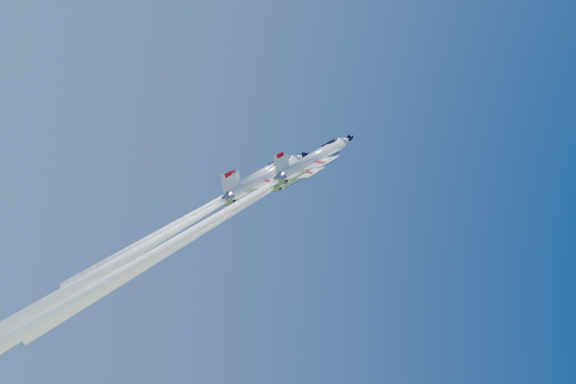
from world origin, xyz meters
name	(u,v)px	position (x,y,z in m)	size (l,w,h in m)	color
jet_lead	(217,222)	(-10.72, 1.50, 88.52)	(42.42, 14.10, 39.18)	silver
jet_left	(202,209)	(-12.57, 3.04, 90.55)	(32.47, 11.27, 29.22)	silver
jet_right	(198,228)	(-16.50, -8.41, 84.98)	(48.05, 15.80, 44.66)	silver
jet_slot	(186,223)	(-16.22, -1.70, 87.03)	(39.39, 13.60, 35.57)	silver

